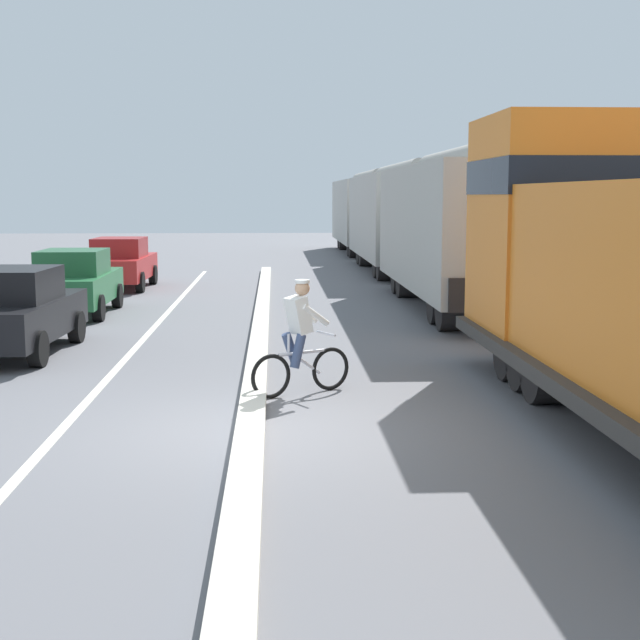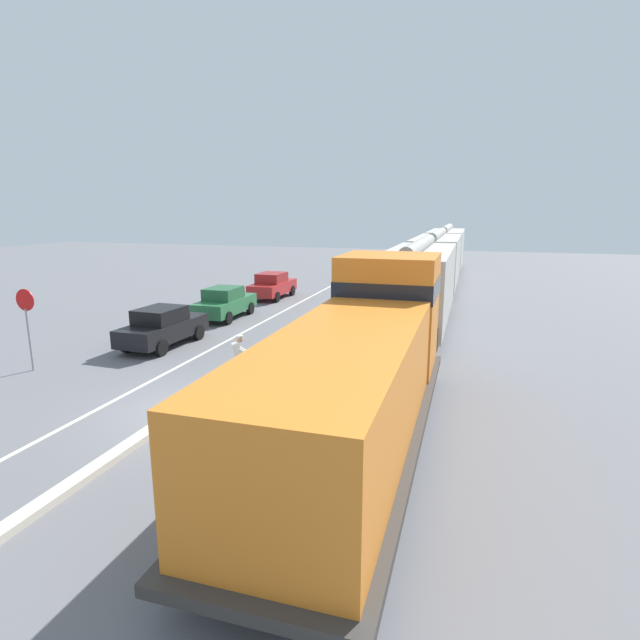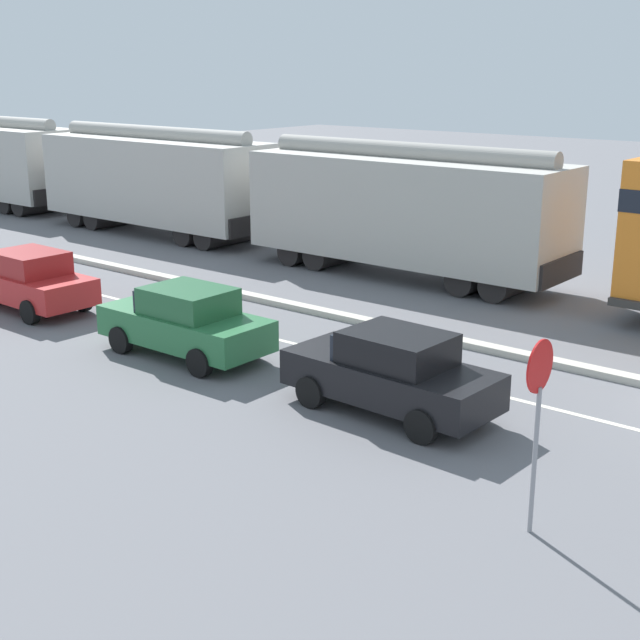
{
  "view_description": "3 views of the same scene",
  "coord_description": "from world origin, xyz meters",
  "px_view_note": "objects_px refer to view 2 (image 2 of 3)",
  "views": [
    {
      "loc": [
        0.31,
        -10.96,
        2.94
      ],
      "look_at": [
        1.04,
        3.23,
        0.95
      ],
      "focal_mm": 50.0,
      "sensor_mm": 36.0,
      "label": 1
    },
    {
      "loc": [
        7.45,
        -11.46,
        5.5
      ],
      "look_at": [
        2.86,
        3.59,
        2.01
      ],
      "focal_mm": 28.0,
      "sensor_mm": 36.0,
      "label": 2
    },
    {
      "loc": [
        -17.78,
        -3.31,
        6.45
      ],
      "look_at": [
        -3.83,
        8.02,
        1.27
      ],
      "focal_mm": 50.0,
      "sensor_mm": 36.0,
      "label": 3
    }
  ],
  "objects_px": {
    "hopper_car_lead": "(418,285)",
    "parked_car_red": "(273,285)",
    "hopper_car_trailing": "(446,249)",
    "hopper_car_middle": "(436,261)",
    "cyclist": "(239,363)",
    "locomotive": "(363,368)",
    "parked_car_black": "(163,327)",
    "stop_sign": "(27,314)",
    "parked_car_green": "(225,303)"
  },
  "relations": [
    {
      "from": "locomotive",
      "to": "stop_sign",
      "type": "relative_size",
      "value": 4.03
    },
    {
      "from": "locomotive",
      "to": "parked_car_red",
      "type": "distance_m",
      "value": 20.34
    },
    {
      "from": "parked_car_red",
      "to": "stop_sign",
      "type": "bearing_deg",
      "value": -98.72
    },
    {
      "from": "hopper_car_middle",
      "to": "stop_sign",
      "type": "relative_size",
      "value": 3.68
    },
    {
      "from": "hopper_car_trailing",
      "to": "parked_car_green",
      "type": "distance_m",
      "value": 25.75
    },
    {
      "from": "parked_car_green",
      "to": "parked_car_red",
      "type": "distance_m",
      "value": 6.31
    },
    {
      "from": "hopper_car_middle",
      "to": "parked_car_black",
      "type": "xyz_separation_m",
      "value": [
        -9.64,
        -17.81,
        -1.26
      ]
    },
    {
      "from": "hopper_car_middle",
      "to": "hopper_car_lead",
      "type": "bearing_deg",
      "value": -90.0
    },
    {
      "from": "hopper_car_trailing",
      "to": "cyclist",
      "type": "bearing_deg",
      "value": -97.62
    },
    {
      "from": "hopper_car_middle",
      "to": "parked_car_black",
      "type": "bearing_deg",
      "value": -118.44
    },
    {
      "from": "hopper_car_lead",
      "to": "parked_car_red",
      "type": "height_order",
      "value": "hopper_car_lead"
    },
    {
      "from": "cyclist",
      "to": "parked_car_green",
      "type": "bearing_deg",
      "value": 119.86
    },
    {
      "from": "locomotive",
      "to": "parked_car_black",
      "type": "relative_size",
      "value": 2.73
    },
    {
      "from": "hopper_car_trailing",
      "to": "locomotive",
      "type": "bearing_deg",
      "value": -90.0
    },
    {
      "from": "locomotive",
      "to": "parked_car_black",
      "type": "xyz_separation_m",
      "value": [
        -9.64,
        5.95,
        -0.98
      ]
    },
    {
      "from": "locomotive",
      "to": "hopper_car_trailing",
      "type": "distance_m",
      "value": 35.36
    },
    {
      "from": "parked_car_green",
      "to": "cyclist",
      "type": "bearing_deg",
      "value": -60.14
    },
    {
      "from": "hopper_car_trailing",
      "to": "parked_car_green",
      "type": "relative_size",
      "value": 2.52
    },
    {
      "from": "parked_car_green",
      "to": "hopper_car_lead",
      "type": "bearing_deg",
      "value": 3.52
    },
    {
      "from": "parked_car_black",
      "to": "cyclist",
      "type": "height_order",
      "value": "cyclist"
    },
    {
      "from": "hopper_car_lead",
      "to": "stop_sign",
      "type": "relative_size",
      "value": 3.68
    },
    {
      "from": "hopper_car_trailing",
      "to": "parked_car_green",
      "type": "bearing_deg",
      "value": -112.28
    },
    {
      "from": "hopper_car_trailing",
      "to": "stop_sign",
      "type": "height_order",
      "value": "hopper_car_trailing"
    },
    {
      "from": "parked_car_green",
      "to": "stop_sign",
      "type": "relative_size",
      "value": 1.46
    },
    {
      "from": "locomotive",
      "to": "hopper_car_lead",
      "type": "xyz_separation_m",
      "value": [
        0.0,
        12.16,
        0.28
      ]
    },
    {
      "from": "parked_car_black",
      "to": "parked_car_red",
      "type": "bearing_deg",
      "value": 90.16
    },
    {
      "from": "cyclist",
      "to": "stop_sign",
      "type": "xyz_separation_m",
      "value": [
        -7.71,
        -0.46,
        1.21
      ]
    },
    {
      "from": "parked_car_red",
      "to": "locomotive",
      "type": "bearing_deg",
      "value": -61.55
    },
    {
      "from": "locomotive",
      "to": "hopper_car_trailing",
      "type": "bearing_deg",
      "value": 90.0
    },
    {
      "from": "hopper_car_lead",
      "to": "hopper_car_middle",
      "type": "xyz_separation_m",
      "value": [
        0.0,
        11.6,
        0.0
      ]
    },
    {
      "from": "parked_car_red",
      "to": "hopper_car_lead",
      "type": "bearing_deg",
      "value": -30.53
    },
    {
      "from": "parked_car_black",
      "to": "cyclist",
      "type": "xyz_separation_m",
      "value": [
        5.22,
        -3.67,
        0.0
      ]
    },
    {
      "from": "hopper_car_lead",
      "to": "hopper_car_trailing",
      "type": "relative_size",
      "value": 1.0
    },
    {
      "from": "hopper_car_lead",
      "to": "cyclist",
      "type": "distance_m",
      "value": 10.89
    },
    {
      "from": "hopper_car_middle",
      "to": "parked_car_red",
      "type": "xyz_separation_m",
      "value": [
        -9.68,
        -5.89,
        -1.26
      ]
    },
    {
      "from": "hopper_car_middle",
      "to": "parked_car_green",
      "type": "height_order",
      "value": "hopper_car_middle"
    },
    {
      "from": "hopper_car_trailing",
      "to": "hopper_car_middle",
      "type": "bearing_deg",
      "value": -90.0
    },
    {
      "from": "cyclist",
      "to": "stop_sign",
      "type": "distance_m",
      "value": 7.82
    },
    {
      "from": "hopper_car_middle",
      "to": "hopper_car_trailing",
      "type": "distance_m",
      "value": 11.6
    },
    {
      "from": "hopper_car_lead",
      "to": "cyclist",
      "type": "relative_size",
      "value": 6.18
    },
    {
      "from": "parked_car_green",
      "to": "parked_car_black",
      "type": "bearing_deg",
      "value": -88.93
    },
    {
      "from": "locomotive",
      "to": "parked_car_red",
      "type": "relative_size",
      "value": 2.75
    },
    {
      "from": "hopper_car_lead",
      "to": "stop_sign",
      "type": "bearing_deg",
      "value": -139.59
    },
    {
      "from": "cyclist",
      "to": "hopper_car_middle",
      "type": "bearing_deg",
      "value": 78.35
    },
    {
      "from": "stop_sign",
      "to": "parked_car_green",
      "type": "bearing_deg",
      "value": 76.21
    },
    {
      "from": "locomotive",
      "to": "hopper_car_lead",
      "type": "distance_m",
      "value": 12.16
    },
    {
      "from": "cyclist",
      "to": "stop_sign",
      "type": "bearing_deg",
      "value": -176.58
    },
    {
      "from": "locomotive",
      "to": "parked_car_green",
      "type": "bearing_deg",
      "value": 130.15
    },
    {
      "from": "hopper_car_middle",
      "to": "stop_sign",
      "type": "distance_m",
      "value": 25.07
    },
    {
      "from": "locomotive",
      "to": "stop_sign",
      "type": "bearing_deg",
      "value": 171.46
    }
  ]
}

